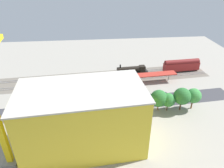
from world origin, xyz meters
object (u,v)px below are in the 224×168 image
at_px(platform_canopy_near, 111,78).
at_px(box_truck_0, 104,109).
at_px(street_tree_4, 194,96).
at_px(parked_car_2, 131,98).
at_px(parked_car_4, 97,99).
at_px(parked_car_5, 80,100).
at_px(locomotive, 133,70).
at_px(parked_car_0, 164,95).
at_px(street_tree_2, 182,96).
at_px(construction_building, 83,119).
at_px(box_truck_1, 54,112).
at_px(parked_car_1, 148,97).
at_px(parked_car_3, 115,98).
at_px(street_tree_1, 168,100).
at_px(passenger_coach, 182,65).
at_px(traffic_light, 81,89).
at_px(street_tree_3, 107,102).
at_px(street_tree_0, 159,98).

height_order(platform_canopy_near, box_truck_0, platform_canopy_near).
bearing_deg(street_tree_4, parked_car_2, -21.35).
height_order(platform_canopy_near, parked_car_4, platform_canopy_near).
xyz_separation_m(parked_car_2, parked_car_5, (19.84, -0.19, 0.07)).
bearing_deg(parked_car_2, locomotive, -102.02).
bearing_deg(parked_car_0, street_tree_2, 108.20).
height_order(construction_building, box_truck_1, construction_building).
height_order(parked_car_1, box_truck_0, box_truck_0).
relative_size(parked_car_4, parked_car_5, 0.90).
xyz_separation_m(platform_canopy_near, street_tree_2, (-23.44, 20.18, 1.92)).
relative_size(parked_car_4, box_truck_0, 0.43).
bearing_deg(street_tree_4, parked_car_4, -14.14).
height_order(construction_building, box_truck_0, construction_building).
xyz_separation_m(parked_car_0, street_tree_2, (-3.04, 9.25, 5.12)).
height_order(parked_car_3, street_tree_1, street_tree_1).
relative_size(parked_car_0, street_tree_1, 0.58).
height_order(locomotive, construction_building, construction_building).
distance_m(locomotive, street_tree_1, 32.29).
distance_m(parked_car_4, box_truck_1, 17.53).
bearing_deg(passenger_coach, locomotive, -0.02).
distance_m(construction_building, street_tree_4, 41.61).
relative_size(parked_car_3, street_tree_4, 0.56).
bearing_deg(parked_car_2, passenger_coach, -142.30).
xyz_separation_m(parked_car_1, street_tree_4, (-14.19, 7.87, 4.68)).
relative_size(locomotive, parked_car_4, 3.53).
distance_m(parked_car_3, traffic_light, 13.69).
relative_size(parked_car_2, parked_car_4, 1.03).
bearing_deg(street_tree_3, parked_car_3, -112.02).
bearing_deg(platform_canopy_near, street_tree_4, 144.87).
distance_m(street_tree_0, traffic_light, 29.35).
bearing_deg(traffic_light, parked_car_4, 169.91).
xyz_separation_m(construction_building, street_tree_2, (-34.40, -13.67, -3.36)).
bearing_deg(parked_car_5, parked_car_0, -179.51).
distance_m(platform_canopy_near, street_tree_0, 24.76).
xyz_separation_m(parked_car_2, box_truck_0, (11.29, 7.85, 0.87)).
relative_size(box_truck_1, street_tree_2, 1.12).
bearing_deg(box_truck_0, parked_car_2, -145.21).
height_order(locomotive, street_tree_2, street_tree_2).
bearing_deg(parked_car_0, platform_canopy_near, -28.20).
bearing_deg(locomotive, street_tree_0, 96.85).
height_order(construction_building, street_tree_0, construction_building).
relative_size(passenger_coach, street_tree_4, 2.25).
relative_size(parked_car_0, box_truck_0, 0.41).
bearing_deg(street_tree_3, parked_car_2, -137.59).
bearing_deg(locomotive, street_tree_3, 64.98).
bearing_deg(parked_car_2, construction_building, 51.60).
height_order(platform_canopy_near, parked_car_3, platform_canopy_near).
xyz_separation_m(parked_car_0, street_tree_4, (-7.59, 8.75, 4.74)).
distance_m(passenger_coach, box_truck_1, 65.66).
distance_m(locomotive, box_truck_0, 34.56).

